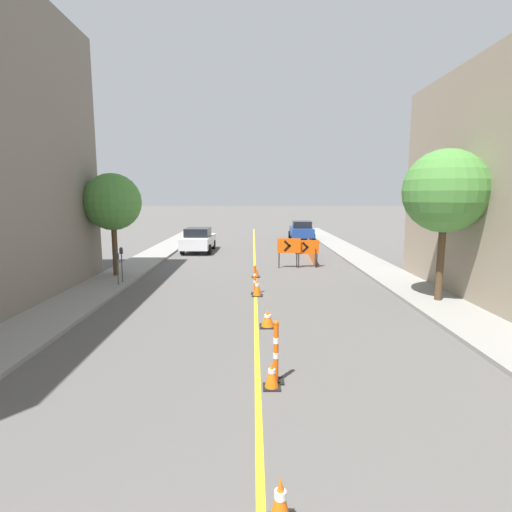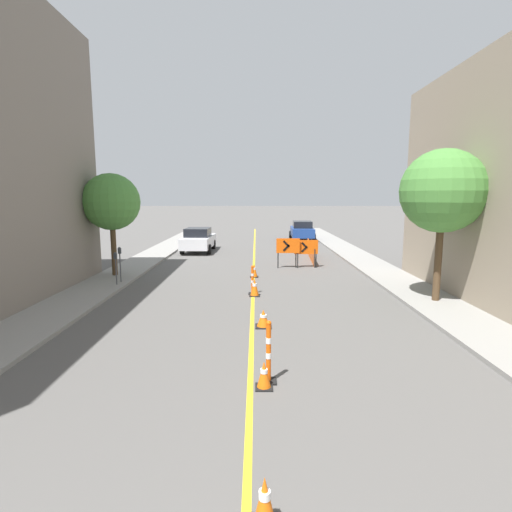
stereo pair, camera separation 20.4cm
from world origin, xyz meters
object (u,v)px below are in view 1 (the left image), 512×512
Objects in this scene: traffic_cone_fifth at (256,271)px; parked_car_curb_near at (198,240)px; traffic_cone_nearest at (280,502)px; parking_meter_far_curb at (121,258)px; parking_meter_near_curb at (117,262)px; delineator_post_rear at (255,282)px; traffic_cone_second at (272,375)px; arrow_barricade_secondary at (307,248)px; traffic_cone_third at (268,318)px; delineator_post_front at (276,355)px; arrow_barricade_primary at (289,247)px; traffic_cone_fourth at (257,287)px; street_tree_right_near at (445,192)px; street_tree_left_near at (112,202)px; parked_car_curb_mid at (301,230)px.

traffic_cone_fifth is 0.14× the size of parked_car_curb_near.
traffic_cone_nearest is 0.41× the size of parking_meter_far_curb.
parking_meter_far_curb is at bearing 90.00° from parking_meter_near_curb.
parking_meter_near_curb is (-5.56, -2.08, 0.75)m from traffic_cone_fifth.
parking_meter_far_curb is (-5.74, 12.34, 0.85)m from traffic_cone_nearest.
parking_meter_far_curb reaches higher than delineator_post_rear.
parking_meter_near_curb reaches higher than delineator_post_rear.
traffic_cone_fifth is (-0.24, 10.63, 0.04)m from traffic_cone_second.
delineator_post_rear is 6.29m from arrow_barricade_secondary.
delineator_post_front is at bearing -89.33° from traffic_cone_third.
parked_car_curb_near is at bearing 80.25° from parking_meter_near_curb.
delineator_post_rear is 0.72× the size of arrow_barricade_primary.
traffic_cone_fourth is at bearing -13.78° from parking_meter_near_curb.
traffic_cone_third is (0.11, 6.90, -0.05)m from traffic_cone_nearest.
traffic_cone_nearest is 13.64m from parking_meter_far_curb.
street_tree_right_near is at bearing 22.58° from traffic_cone_third.
traffic_cone_third is at bearing 90.67° from delineator_post_front.
street_tree_left_near is (-6.34, -0.05, 3.09)m from traffic_cone_fifth.
delineator_post_front is at bearing -57.15° from street_tree_left_near.
delineator_post_front is (0.09, 0.25, 0.29)m from traffic_cone_second.
traffic_cone_fifth is at bearing 89.06° from delineator_post_rear.
arrow_barricade_primary reaches higher than arrow_barricade_secondary.
parked_car_curb_mid is at bearing 61.13° from parking_meter_far_curb.
traffic_cone_fifth is 0.42× the size of parking_meter_far_curb.
arrow_barricade_secondary is (2.67, 2.49, 0.71)m from traffic_cone_fifth.
arrow_barricade_primary is at bearing 84.58° from traffic_cone_nearest.
street_tree_right_near reaches higher than street_tree_left_near.
traffic_cone_second is at bearing -110.42° from delineator_post_front.
arrow_barricade_secondary is 0.31× the size of street_tree_left_near.
street_tree_right_near is (11.84, -2.43, 2.76)m from parking_meter_near_curb.
delineator_post_rear is at bearing -70.68° from parked_car_curb_near.
traffic_cone_fourth is at bearing 92.48° from delineator_post_front.
traffic_cone_fourth is at bearing 91.64° from traffic_cone_second.
street_tree_left_near reaches higher than traffic_cone_fifth.
delineator_post_rear is at bearing -118.33° from arrow_barricade_secondary.
street_tree_left_near is (-2.59, -8.53, 2.60)m from parked_car_curb_near.
traffic_cone_fourth is 6.53m from arrow_barricade_secondary.
parking_meter_near_curb is at bearing -115.76° from parked_car_curb_mid.
traffic_cone_nearest is 0.40× the size of arrow_barricade_primary.
traffic_cone_third is 16.00m from parked_car_curb_near.
parking_meter_near_curb is (-5.51, 1.08, 0.59)m from delineator_post_rear.
traffic_cone_nearest is 1.21× the size of traffic_cone_third.
traffic_cone_fourth is at bearing -99.21° from parked_car_curb_mid.
traffic_cone_third is at bearing -157.42° from street_tree_right_near.
street_tree_right_near is (6.04, 6.13, 3.56)m from traffic_cone_second.
delineator_post_front is 8.98m from street_tree_right_near.
traffic_cone_fifth is 0.41× the size of arrow_barricade_primary.
arrow_barricade_secondary is 1.08× the size of parking_meter_near_curb.
parked_car_curb_near is at bearing 79.75° from parking_meter_far_curb.
delineator_post_rear is 0.75× the size of parking_meter_far_curb.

